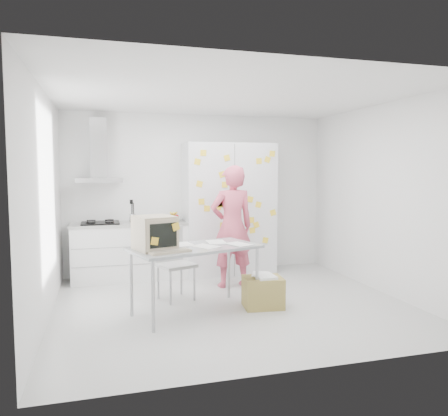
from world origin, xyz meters
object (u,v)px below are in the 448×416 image
object	(u,v)px
desk	(170,240)
cardboard_box	(263,292)
chair	(173,258)
person	(232,227)

from	to	relation	value
desk	cardboard_box	world-z (taller)	desk
chair	person	bearing A→B (deg)	2.35
chair	cardboard_box	size ratio (longest dim) A/B	1.86
person	cardboard_box	distance (m)	1.29
person	desk	size ratio (longest dim) A/B	1.08
person	cardboard_box	bearing A→B (deg)	92.02
desk	chair	distance (m)	0.85
desk	chair	size ratio (longest dim) A/B	1.72
chair	cardboard_box	world-z (taller)	chair
desk	chair	world-z (taller)	desk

